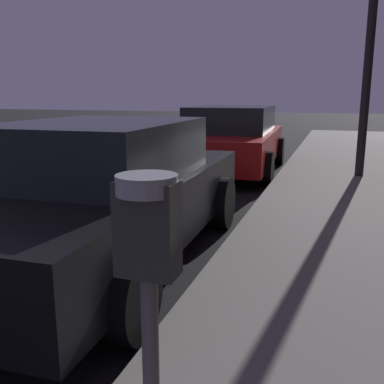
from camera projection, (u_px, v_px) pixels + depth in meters
The scene contains 3 objects.
parking_meter at pixel (149, 273), 1.38m from camera, with size 0.19×0.19×1.30m.
car_black at pixel (104, 193), 4.46m from camera, with size 2.14×4.51×1.43m.
car_red at pixel (231, 139), 9.63m from camera, with size 2.27×4.42×1.43m.
Camera 1 is at (5.07, -2.06, 1.69)m, focal length 40.94 mm.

